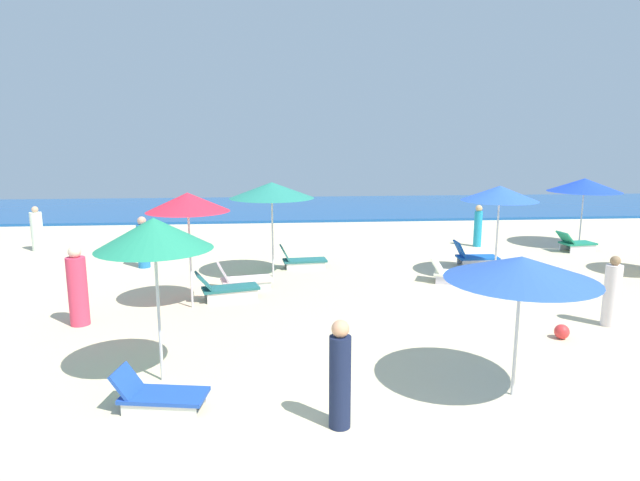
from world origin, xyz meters
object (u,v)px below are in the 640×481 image
(beachgoer_4, at_px, (478,227))
(beachgoer_5, at_px, (37,230))
(lounge_chair_1_0, at_px, (242,279))
(lounge_chair_6_0, at_px, (226,289))
(umbrella_5, at_px, (500,193))
(umbrella_1, at_px, (272,190))
(beachgoer_2, at_px, (612,294))
(beachgoer_6, at_px, (143,244))
(umbrella_7, at_px, (521,268))
(lounge_chair_1_1, at_px, (301,260))
(umbrella_6, at_px, (188,202))
(beachgoer_3, at_px, (78,289))
(umbrella_2, at_px, (154,234))
(lounge_chair_5_1, at_px, (453,273))
(beachgoer_0, at_px, (340,377))
(lounge_chair_4_0, at_px, (575,243))
(lounge_chair_5_0, at_px, (474,257))
(beach_ball_2, at_px, (562,332))
(lounge_chair_2_0, at_px, (158,395))

(beachgoer_4, xyz_separation_m, beachgoer_5, (-15.52, 0.60, -0.02))
(lounge_chair_1_0, height_order, lounge_chair_6_0, lounge_chair_1_0)
(umbrella_5, bearing_deg, lounge_chair_6_0, -168.52)
(umbrella_1, relative_size, lounge_chair_1_0, 1.79)
(beachgoer_2, relative_size, beachgoer_6, 0.96)
(umbrella_7, bearing_deg, umbrella_1, 116.19)
(lounge_chair_1_1, bearing_deg, umbrella_1, 132.27)
(umbrella_6, distance_m, beachgoer_3, 2.92)
(umbrella_1, height_order, umbrella_2, same)
(lounge_chair_1_1, distance_m, beachgoer_3, 6.74)
(umbrella_7, bearing_deg, lounge_chair_5_1, 79.30)
(lounge_chair_1_1, bearing_deg, umbrella_5, -111.82)
(umbrella_5, relative_size, beachgoer_0, 1.70)
(umbrella_7, bearing_deg, beachgoer_5, 135.31)
(umbrella_5, height_order, umbrella_6, umbrella_6)
(lounge_chair_4_0, relative_size, beachgoer_6, 0.85)
(umbrella_7, xyz_separation_m, beachgoer_2, (3.37, 2.81, -1.30))
(lounge_chair_5_0, bearing_deg, umbrella_5, -174.62)
(umbrella_2, bearing_deg, umbrella_6, 91.12)
(umbrella_1, distance_m, umbrella_2, 6.73)
(beach_ball_2, bearing_deg, lounge_chair_4_0, 58.61)
(lounge_chair_5_0, relative_size, beachgoer_3, 0.78)
(lounge_chair_1_0, height_order, umbrella_5, umbrella_5)
(lounge_chair_5_1, relative_size, umbrella_6, 0.54)
(beachgoer_2, bearing_deg, lounge_chair_6_0, -17.83)
(lounge_chair_4_0, bearing_deg, lounge_chair_1_0, 100.27)
(lounge_chair_1_1, xyz_separation_m, beachgoer_4, (6.51, 2.71, 0.49))
(umbrella_1, xyz_separation_m, umbrella_5, (6.24, -0.61, -0.08))
(lounge_chair_1_0, xyz_separation_m, umbrella_7, (4.47, -6.31, 1.75))
(lounge_chair_1_0, bearing_deg, lounge_chair_2_0, 160.51)
(beachgoer_2, xyz_separation_m, beachgoer_5, (-15.19, 8.89, 0.02))
(lounge_chair_5_0, relative_size, lounge_chair_5_1, 0.92)
(umbrella_5, bearing_deg, umbrella_7, -110.60)
(lounge_chair_4_0, bearing_deg, beachgoer_6, 86.62)
(lounge_chair_5_0, distance_m, beachgoer_3, 11.12)
(umbrella_2, relative_size, beachgoer_4, 1.77)
(lounge_chair_1_1, xyz_separation_m, umbrella_7, (2.82, -8.40, 1.75))
(lounge_chair_6_0, distance_m, beachgoer_2, 8.57)
(umbrella_7, height_order, beachgoer_6, umbrella_7)
(umbrella_1, relative_size, beach_ball_2, 9.26)
(umbrella_6, height_order, beachgoer_4, umbrella_6)
(lounge_chair_6_0, relative_size, beachgoer_2, 1.07)
(lounge_chair_5_0, distance_m, beachgoer_5, 14.73)
(lounge_chair_2_0, relative_size, umbrella_5, 0.54)
(beachgoer_0, distance_m, beach_ball_2, 5.56)
(beachgoer_0, bearing_deg, lounge_chair_6_0, -93.52)
(umbrella_6, height_order, beachgoer_2, umbrella_6)
(beachgoer_3, height_order, beach_ball_2, beachgoer_3)
(umbrella_6, xyz_separation_m, umbrella_7, (5.53, -4.78, -0.46))
(umbrella_6, height_order, beachgoer_0, umbrella_6)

